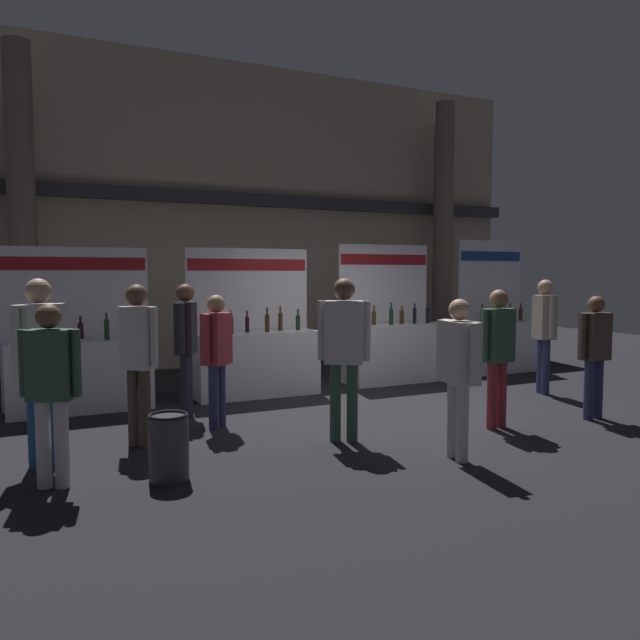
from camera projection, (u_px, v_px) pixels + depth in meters
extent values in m
plane|color=black|center=(374.00, 409.00, 8.61)|extent=(24.73, 24.73, 0.00)
cube|color=tan|center=(251.00, 216.00, 12.77)|extent=(12.36, 0.25, 6.03)
cube|color=#2D2D33|center=(256.00, 200.00, 12.48)|extent=(12.36, 0.20, 0.24)
cylinder|color=#665B4C|center=(22.00, 216.00, 10.25)|extent=(0.44, 0.44, 5.60)
cylinder|color=#665B4C|center=(443.00, 231.00, 13.96)|extent=(0.44, 0.44, 5.60)
cube|color=white|center=(81.00, 376.00, 8.42)|extent=(1.85, 0.60, 0.97)
cube|color=white|center=(77.00, 327.00, 8.68)|extent=(1.94, 0.04, 2.23)
cube|color=maroon|center=(75.00, 264.00, 8.59)|extent=(1.88, 0.01, 0.18)
cylinder|color=#472D14|center=(24.00, 333.00, 8.01)|extent=(0.07, 0.07, 0.26)
cylinder|color=#472D14|center=(23.00, 320.00, 8.00)|extent=(0.03, 0.03, 0.08)
cylinder|color=red|center=(23.00, 317.00, 7.99)|extent=(0.03, 0.03, 0.02)
cylinder|color=#19381E|center=(53.00, 332.00, 8.27)|extent=(0.07, 0.07, 0.24)
cylinder|color=#19381E|center=(53.00, 320.00, 8.26)|extent=(0.03, 0.03, 0.08)
cylinder|color=gold|center=(52.00, 317.00, 8.25)|extent=(0.03, 0.03, 0.02)
cylinder|color=black|center=(81.00, 332.00, 8.36)|extent=(0.08, 0.08, 0.24)
cylinder|color=black|center=(80.00, 320.00, 8.35)|extent=(0.03, 0.03, 0.07)
cylinder|color=red|center=(80.00, 317.00, 8.34)|extent=(0.03, 0.03, 0.02)
cylinder|color=#19381E|center=(107.00, 330.00, 8.45)|extent=(0.07, 0.07, 0.28)
cylinder|color=#19381E|center=(106.00, 317.00, 8.43)|extent=(0.03, 0.03, 0.07)
cylinder|color=red|center=(106.00, 313.00, 8.43)|extent=(0.03, 0.03, 0.02)
cylinder|color=#19381E|center=(131.00, 329.00, 8.60)|extent=(0.07, 0.07, 0.26)
cylinder|color=#19381E|center=(130.00, 317.00, 8.59)|extent=(0.03, 0.03, 0.07)
cylinder|color=red|center=(130.00, 314.00, 8.58)|extent=(0.03, 0.03, 0.02)
cube|color=silver|center=(86.00, 340.00, 8.25)|extent=(0.33, 0.40, 0.02)
cube|color=white|center=(257.00, 364.00, 9.48)|extent=(1.88, 0.60, 0.97)
cube|color=white|center=(249.00, 321.00, 9.73)|extent=(1.97, 0.04, 2.24)
cube|color=maroon|center=(249.00, 265.00, 9.64)|extent=(1.92, 0.01, 0.18)
cylinder|color=black|center=(210.00, 326.00, 9.18)|extent=(0.07, 0.07, 0.23)
cylinder|color=black|center=(210.00, 315.00, 9.17)|extent=(0.03, 0.03, 0.07)
cylinder|color=gold|center=(210.00, 312.00, 9.16)|extent=(0.03, 0.03, 0.02)
cylinder|color=#472D14|center=(231.00, 325.00, 9.16)|extent=(0.07, 0.07, 0.25)
cylinder|color=#472D14|center=(231.00, 314.00, 9.15)|extent=(0.03, 0.03, 0.08)
cylinder|color=gold|center=(231.00, 311.00, 9.15)|extent=(0.03, 0.03, 0.02)
cylinder|color=black|center=(247.00, 325.00, 9.37)|extent=(0.06, 0.06, 0.23)
cylinder|color=black|center=(247.00, 314.00, 9.36)|extent=(0.03, 0.03, 0.08)
cylinder|color=red|center=(247.00, 311.00, 9.36)|extent=(0.03, 0.03, 0.02)
cylinder|color=#472D14|center=(267.00, 323.00, 9.42)|extent=(0.07, 0.07, 0.27)
cylinder|color=#472D14|center=(267.00, 312.00, 9.41)|extent=(0.03, 0.03, 0.09)
cylinder|color=black|center=(267.00, 308.00, 9.41)|extent=(0.03, 0.03, 0.02)
cylinder|color=#472D14|center=(280.00, 322.00, 9.67)|extent=(0.07, 0.07, 0.28)
cylinder|color=#472D14|center=(280.00, 310.00, 9.66)|extent=(0.03, 0.03, 0.09)
cylinder|color=red|center=(280.00, 306.00, 9.65)|extent=(0.03, 0.03, 0.02)
cylinder|color=#19381E|center=(298.00, 323.00, 9.76)|extent=(0.07, 0.07, 0.23)
cylinder|color=#19381E|center=(298.00, 313.00, 9.75)|extent=(0.03, 0.03, 0.08)
cylinder|color=black|center=(298.00, 310.00, 9.75)|extent=(0.03, 0.03, 0.02)
cube|color=white|center=(394.00, 353.00, 10.65)|extent=(1.68, 0.60, 1.00)
cube|color=white|center=(384.00, 312.00, 10.91)|extent=(1.77, 0.04, 2.35)
cube|color=maroon|center=(385.00, 260.00, 10.82)|extent=(1.72, 0.01, 0.18)
cylinder|color=#472D14|center=(361.00, 318.00, 10.40)|extent=(0.07, 0.07, 0.25)
cylinder|color=#472D14|center=(361.00, 308.00, 10.39)|extent=(0.03, 0.03, 0.09)
cylinder|color=black|center=(361.00, 305.00, 10.38)|extent=(0.03, 0.03, 0.02)
cylinder|color=#472D14|center=(374.00, 318.00, 10.49)|extent=(0.07, 0.07, 0.22)
cylinder|color=#472D14|center=(374.00, 309.00, 10.48)|extent=(0.03, 0.03, 0.09)
cylinder|color=red|center=(374.00, 306.00, 10.47)|extent=(0.03, 0.03, 0.02)
cylinder|color=#19381E|center=(391.00, 317.00, 10.47)|extent=(0.07, 0.07, 0.27)
cylinder|color=#19381E|center=(391.00, 306.00, 10.46)|extent=(0.03, 0.03, 0.09)
cylinder|color=black|center=(391.00, 303.00, 10.46)|extent=(0.03, 0.03, 0.02)
cylinder|color=#472D14|center=(402.00, 317.00, 10.64)|extent=(0.08, 0.08, 0.23)
cylinder|color=#472D14|center=(402.00, 309.00, 10.63)|extent=(0.03, 0.03, 0.06)
cylinder|color=red|center=(402.00, 307.00, 10.63)|extent=(0.03, 0.03, 0.02)
cylinder|color=black|center=(415.00, 316.00, 10.71)|extent=(0.06, 0.06, 0.27)
cylinder|color=black|center=(415.00, 306.00, 10.70)|extent=(0.03, 0.03, 0.07)
cylinder|color=red|center=(415.00, 304.00, 10.69)|extent=(0.03, 0.03, 0.02)
cylinder|color=black|center=(428.00, 315.00, 10.80)|extent=(0.07, 0.07, 0.27)
cylinder|color=black|center=(428.00, 305.00, 10.78)|extent=(0.03, 0.03, 0.08)
cylinder|color=black|center=(428.00, 302.00, 10.78)|extent=(0.03, 0.03, 0.02)
cube|color=white|center=(501.00, 347.00, 11.79)|extent=(1.41, 0.60, 0.95)
cube|color=white|center=(489.00, 305.00, 12.04)|extent=(1.48, 0.04, 2.48)
cube|color=navy|center=(491.00, 256.00, 11.95)|extent=(1.44, 0.01, 0.18)
cylinder|color=black|center=(482.00, 316.00, 11.51)|extent=(0.06, 0.06, 0.25)
cylinder|color=black|center=(482.00, 307.00, 11.50)|extent=(0.03, 0.03, 0.07)
cylinder|color=black|center=(482.00, 304.00, 11.49)|extent=(0.03, 0.03, 0.02)
cylinder|color=black|center=(494.00, 316.00, 11.56)|extent=(0.07, 0.07, 0.25)
cylinder|color=black|center=(494.00, 307.00, 11.55)|extent=(0.03, 0.03, 0.09)
cylinder|color=gold|center=(495.00, 304.00, 11.54)|extent=(0.03, 0.03, 0.02)
cylinder|color=black|center=(504.00, 315.00, 11.67)|extent=(0.07, 0.07, 0.26)
cylinder|color=black|center=(505.00, 306.00, 11.65)|extent=(0.03, 0.03, 0.08)
cylinder|color=red|center=(505.00, 303.00, 11.65)|extent=(0.03, 0.03, 0.02)
cylinder|color=#19381E|center=(510.00, 314.00, 11.91)|extent=(0.06, 0.06, 0.26)
cylinder|color=#19381E|center=(510.00, 305.00, 11.89)|extent=(0.03, 0.03, 0.08)
cylinder|color=gold|center=(510.00, 302.00, 11.89)|extent=(0.03, 0.03, 0.02)
cylinder|color=#472D14|center=(521.00, 314.00, 11.99)|extent=(0.07, 0.07, 0.23)
cylinder|color=#472D14|center=(521.00, 306.00, 11.98)|extent=(0.03, 0.03, 0.08)
cylinder|color=black|center=(521.00, 304.00, 11.98)|extent=(0.03, 0.03, 0.02)
cylinder|color=#38383D|center=(169.00, 448.00, 5.64)|extent=(0.36, 0.36, 0.58)
torus|color=black|center=(168.00, 415.00, 5.62)|extent=(0.35, 0.35, 0.02)
cylinder|color=navy|center=(598.00, 389.00, 8.04)|extent=(0.12, 0.12, 0.76)
cylinder|color=navy|center=(589.00, 390.00, 7.96)|extent=(0.12, 0.12, 0.76)
cube|color=#47382D|center=(595.00, 336.00, 7.94)|extent=(0.37, 0.23, 0.60)
sphere|color=brown|center=(596.00, 304.00, 7.91)|extent=(0.21, 0.21, 0.21)
cylinder|color=#47382D|center=(607.00, 334.00, 8.05)|extent=(0.08, 0.08, 0.57)
cylinder|color=#47382D|center=(583.00, 336.00, 7.84)|extent=(0.08, 0.08, 0.57)
cylinder|color=maroon|center=(501.00, 394.00, 7.57)|extent=(0.12, 0.12, 0.81)
cylinder|color=maroon|center=(492.00, 396.00, 7.47)|extent=(0.12, 0.12, 0.81)
cube|color=#33563D|center=(498.00, 335.00, 7.46)|extent=(0.40, 0.28, 0.64)
sphere|color=#8C6647|center=(499.00, 299.00, 7.43)|extent=(0.22, 0.22, 0.22)
cylinder|color=#33563D|center=(511.00, 333.00, 7.59)|extent=(0.08, 0.08, 0.61)
cylinder|color=#33563D|center=(485.00, 335.00, 7.33)|extent=(0.08, 0.08, 0.61)
cylinder|color=navy|center=(51.00, 419.00, 6.15)|extent=(0.12, 0.12, 0.88)
cylinder|color=navy|center=(34.00, 423.00, 5.99)|extent=(0.12, 0.12, 0.88)
cube|color=silver|center=(40.00, 340.00, 6.01)|extent=(0.47, 0.43, 0.69)
sphere|color=tan|center=(38.00, 291.00, 5.97)|extent=(0.24, 0.24, 0.24)
cylinder|color=silver|center=(62.00, 336.00, 6.23)|extent=(0.08, 0.08, 0.66)
cylinder|color=silver|center=(16.00, 341.00, 5.79)|extent=(0.08, 0.08, 0.66)
cylinder|color=#23232D|center=(185.00, 387.00, 8.00)|extent=(0.12, 0.12, 0.83)
cylinder|color=#23232D|center=(188.00, 384.00, 8.17)|extent=(0.12, 0.12, 0.83)
cube|color=#23232D|center=(186.00, 328.00, 8.03)|extent=(0.38, 0.47, 0.66)
sphere|color=brown|center=(185.00, 293.00, 7.99)|extent=(0.23, 0.23, 0.23)
cylinder|color=#23232D|center=(182.00, 328.00, 7.77)|extent=(0.08, 0.08, 0.63)
cylinder|color=#23232D|center=(189.00, 325.00, 8.28)|extent=(0.08, 0.08, 0.63)
cylinder|color=#47382D|center=(145.00, 408.00, 6.69)|extent=(0.12, 0.12, 0.84)
cylinder|color=#47382D|center=(134.00, 407.00, 6.74)|extent=(0.12, 0.12, 0.84)
cube|color=silver|center=(138.00, 338.00, 6.65)|extent=(0.37, 0.37, 0.67)
sphere|color=brown|center=(137.00, 295.00, 6.62)|extent=(0.23, 0.23, 0.23)
cylinder|color=silver|center=(154.00, 337.00, 6.58)|extent=(0.08, 0.08, 0.64)
cylinder|color=silver|center=(122.00, 336.00, 6.72)|extent=(0.08, 0.08, 0.64)
cylinder|color=silver|center=(462.00, 423.00, 6.17)|extent=(0.12, 0.12, 0.78)
cylinder|color=silver|center=(453.00, 419.00, 6.35)|extent=(0.12, 0.12, 0.78)
cube|color=silver|center=(459.00, 352.00, 6.20)|extent=(0.31, 0.50, 0.62)
sphere|color=tan|center=(459.00, 310.00, 6.17)|extent=(0.21, 0.21, 0.21)
cylinder|color=silver|center=(474.00, 354.00, 5.94)|extent=(0.08, 0.08, 0.59)
cylinder|color=silver|center=(445.00, 347.00, 6.47)|extent=(0.08, 0.08, 0.59)
cylinder|color=#33563D|center=(352.00, 403.00, 6.90)|extent=(0.12, 0.12, 0.87)
cylinder|color=#33563D|center=(335.00, 402.00, 6.93)|extent=(0.12, 0.12, 0.87)
cube|color=silver|center=(344.00, 332.00, 6.85)|extent=(0.47, 0.41, 0.69)
sphere|color=brown|center=(344.00, 289.00, 6.82)|extent=(0.24, 0.24, 0.24)
cylinder|color=silver|center=(367.00, 331.00, 6.82)|extent=(0.08, 0.08, 0.66)
cylinder|color=silver|center=(321.00, 330.00, 6.89)|extent=(0.08, 0.08, 0.66)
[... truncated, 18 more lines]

